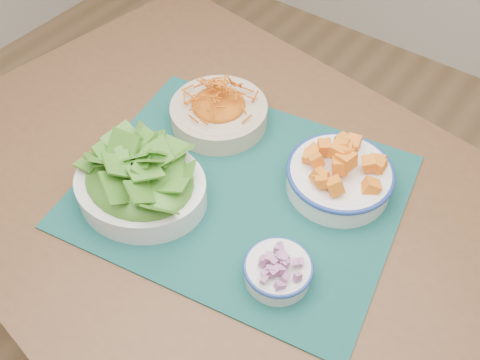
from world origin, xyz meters
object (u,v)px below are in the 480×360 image
Objects in this scene: placemat at (240,191)px; squash_bowl at (341,170)px; onion_bowl at (278,269)px; table at (240,228)px; carrot_bowl at (219,109)px; lettuce_bowl at (140,181)px.

placemat is 2.27× the size of squash_bowl.
placemat is 4.57× the size of onion_bowl.
squash_bowl reaches higher than table.
squash_bowl is at bearing -1.94° from carrot_bowl.
placemat is at bearing 136.27° from table.
squash_bowl is 2.01× the size of onion_bowl.
placemat reaches higher than table.
onion_bowl is (0.31, -0.24, -0.01)m from carrot_bowl.
carrot_bowl is 0.30m from squash_bowl.
table is at bearing -62.15° from placemat.
table is at bearing 17.91° from lettuce_bowl.
squash_bowl reaches higher than placemat.
onion_bowl is at bearing -85.98° from squash_bowl.
squash_bowl is (0.30, -0.01, 0.01)m from carrot_bowl.
squash_bowl is (0.13, 0.14, 0.14)m from table.
squash_bowl is 0.37m from lettuce_bowl.
placemat is (-0.02, 0.02, 0.09)m from table.
carrot_bowl reaches higher than table.
carrot_bowl is (-0.16, 0.15, 0.13)m from table.
carrot_bowl reaches higher than placemat.
carrot_bowl is 0.80× the size of lettuce_bowl.
placemat is 0.20m from squash_bowl.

